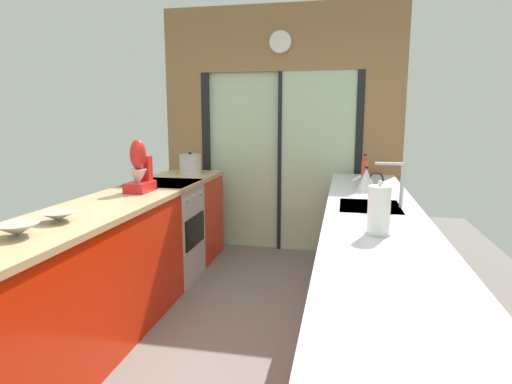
% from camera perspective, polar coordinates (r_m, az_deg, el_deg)
% --- Properties ---
extents(ground_plane, '(5.04, 7.60, 0.02)m').
position_cam_1_polar(ground_plane, '(3.45, -1.55, -16.36)').
color(ground_plane, slate).
extents(back_wall_unit, '(2.64, 0.12, 2.70)m').
position_cam_1_polar(back_wall_unit, '(4.86, 3.24, 10.02)').
color(back_wall_unit, olive).
rests_on(back_wall_unit, ground_plane).
extents(left_counter_run, '(0.62, 3.80, 0.92)m').
position_cam_1_polar(left_counter_run, '(3.19, -20.01, -9.95)').
color(left_counter_run, red).
rests_on(left_counter_run, ground_plane).
extents(right_counter_run, '(0.62, 3.80, 0.92)m').
position_cam_1_polar(right_counter_run, '(2.91, 15.08, -11.62)').
color(right_counter_run, red).
rests_on(right_counter_run, ground_plane).
extents(sink_faucet, '(0.19, 0.02, 0.30)m').
position_cam_1_polar(sink_faucet, '(3.01, 18.22, 1.78)').
color(sink_faucet, '#B7BABC').
rests_on(sink_faucet, right_counter_run).
extents(oven_range, '(0.60, 0.60, 0.92)m').
position_cam_1_polar(oven_range, '(4.14, -11.90, -5.13)').
color(oven_range, '#B7BABC').
rests_on(oven_range, ground_plane).
extents(mixing_bowl_near, '(0.22, 0.22, 0.07)m').
position_cam_1_polar(mixing_bowl_near, '(2.48, -29.06, -4.40)').
color(mixing_bowl_near, gray).
rests_on(mixing_bowl_near, left_counter_run).
extents(mixing_bowl_far, '(0.21, 0.21, 0.06)m').
position_cam_1_polar(mixing_bowl_far, '(2.73, -24.65, -2.95)').
color(mixing_bowl_far, gray).
rests_on(mixing_bowl_far, left_counter_run).
extents(stand_mixer, '(0.17, 0.27, 0.42)m').
position_cam_1_polar(stand_mixer, '(3.57, -15.15, 2.59)').
color(stand_mixer, red).
rests_on(stand_mixer, left_counter_run).
extents(stock_pot, '(0.23, 0.23, 0.23)m').
position_cam_1_polar(stock_pot, '(4.63, -8.68, 3.72)').
color(stock_pot, '#B7BABC').
rests_on(stock_pot, left_counter_run).
extents(kettle, '(0.25, 0.17, 0.21)m').
position_cam_1_polar(kettle, '(3.60, 14.40, 1.59)').
color(kettle, '#B7BABC').
rests_on(kettle, right_counter_run).
extents(soap_bottle, '(0.06, 0.06, 0.27)m').
position_cam_1_polar(soap_bottle, '(3.91, 14.18, 2.60)').
color(soap_bottle, '#B23D2D').
rests_on(soap_bottle, right_counter_run).
extents(paper_towel_roll, '(0.13, 0.13, 0.28)m').
position_cam_1_polar(paper_towel_roll, '(2.28, 15.94, -2.39)').
color(paper_towel_roll, '#B7BABC').
rests_on(paper_towel_roll, right_counter_run).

